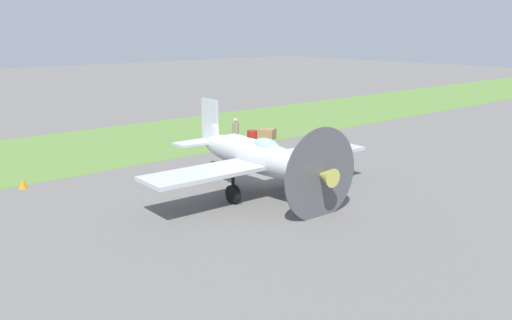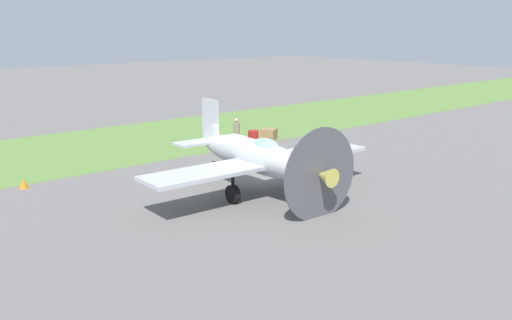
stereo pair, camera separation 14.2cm
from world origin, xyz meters
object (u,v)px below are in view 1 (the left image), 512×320
at_px(fuel_drum, 252,138).
at_px(runway_marker_cone, 23,184).
at_px(supply_crate, 267,134).
at_px(airplane_lead, 259,157).
at_px(ground_crew_chief, 235,132).

relative_size(fuel_drum, runway_marker_cone, 2.05).
distance_m(fuel_drum, supply_crate, 2.16).
height_order(airplane_lead, fuel_drum, airplane_lead).
relative_size(airplane_lead, runway_marker_cone, 23.62).
relative_size(fuel_drum, supply_crate, 1.00).
height_order(ground_crew_chief, fuel_drum, ground_crew_chief).
bearing_deg(airplane_lead, ground_crew_chief, -120.22).
bearing_deg(runway_marker_cone, supply_crate, -175.66).
xyz_separation_m(fuel_drum, supply_crate, (-1.96, -0.89, -0.13)).
bearing_deg(fuel_drum, airplane_lead, 51.36).
distance_m(ground_crew_chief, supply_crate, 3.25).
bearing_deg(ground_crew_chief, airplane_lead, -147.51).
height_order(ground_crew_chief, runway_marker_cone, ground_crew_chief).
bearing_deg(supply_crate, fuel_drum, 24.50).
bearing_deg(airplane_lead, fuel_drum, -126.52).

